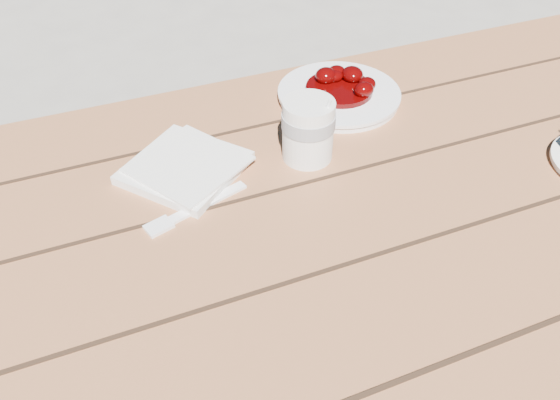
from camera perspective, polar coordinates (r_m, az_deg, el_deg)
name	(u,v)px	position (r m, az deg, el deg)	size (l,w,h in m)	color
picnic_table	(260,315)	(0.83, -2.07, -11.90)	(2.00, 1.55, 0.75)	brown
coffee_cup	(308,130)	(0.81, 2.95, 7.30)	(0.08, 0.08, 0.09)	white
napkin_stack	(185,168)	(0.81, -9.91, 3.35)	(0.15, 0.15, 0.01)	white
fork_table	(207,202)	(0.76, -7.65, -0.25)	(0.03, 0.16, 0.01)	white
second_plate	(339,95)	(0.97, 6.16, 10.81)	(0.21, 0.21, 0.02)	white
second_stew	(340,81)	(0.95, 6.29, 12.29)	(0.12, 0.12, 0.04)	#450202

